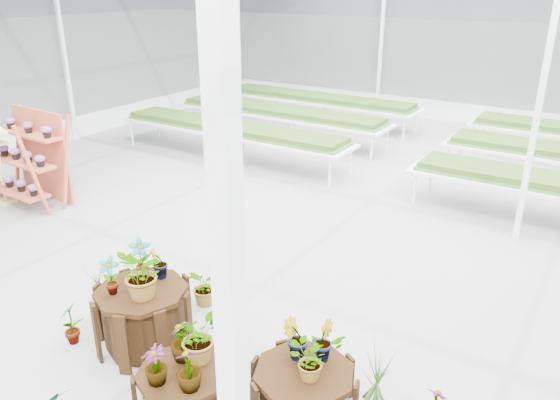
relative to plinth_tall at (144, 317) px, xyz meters
The scene contains 9 objects.
ground_plane 1.71m from the plinth_tall, 81.66° to the left, with size 24.00×24.00×0.00m, color gray.
greenhouse_shell 2.50m from the plinth_tall, 81.66° to the left, with size 18.00×24.00×4.50m, color white, non-canonical shape.
steel_frame 2.50m from the plinth_tall, 81.66° to the left, with size 18.00×24.00×4.50m, color silver, non-canonical shape.
nursery_benches 8.86m from the plinth_tall, 88.43° to the left, with size 16.00×7.00×0.84m, color silver, non-canonical shape.
plinth_tall is the anchor object (origin of this frame).
plinth_mid 1.35m from the plinth_tall, 26.57° to the right, with size 1.01×1.01×0.53m, color black.
plinth_low 2.21m from the plinth_tall, ahead, with size 1.09×1.09×0.49m, color black.
shelf_rack 5.77m from the plinth_tall, 158.85° to the left, with size 1.75×0.93×1.85m, color #A3452D, non-canonical shape.
nursery_plants 1.06m from the plinth_tall, ahead, with size 4.72×3.14×1.40m.
Camera 1 is at (4.19, -5.47, 4.20)m, focal length 35.00 mm.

